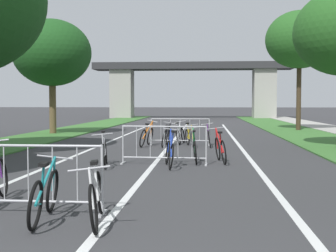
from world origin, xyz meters
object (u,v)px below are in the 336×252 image
crowd_barrier_third (180,132)px  bicycle_black_3 (166,137)px  tree_left_pine_near (52,53)px  tree_right_oak_near (300,40)px  bicycle_teal_5 (45,195)px  bicycle_orange_8 (147,136)px  crowd_barrier_second (164,145)px  bicycle_purple_1 (209,137)px  bicycle_red_6 (220,149)px  bicycle_blue_7 (170,152)px  bicycle_yellow_4 (190,137)px  bicycle_white_9 (96,197)px  bicycle_silver_10 (180,135)px  bicycle_green_2 (195,149)px  crowd_barrier_nearest (28,179)px  bicycle_silver_0 (105,152)px

crowd_barrier_third → bicycle_black_3: (-0.50, -0.57, -0.15)m
tree_left_pine_near → tree_right_oak_near: 14.14m
bicycle_teal_5 → bicycle_orange_8: size_ratio=0.95×
crowd_barrier_second → bicycle_purple_1: crowd_barrier_second is taller
bicycle_red_6 → bicycle_blue_7: 1.69m
bicycle_red_6 → tree_left_pine_near: bearing=120.5°
bicycle_blue_7 → bicycle_yellow_4: bearing=76.9°
bicycle_red_6 → tree_right_oak_near: bearing=63.2°
crowd_barrier_second → bicycle_yellow_4: bearing=84.1°
bicycle_white_9 → bicycle_teal_5: bearing=-13.9°
bicycle_red_6 → bicycle_white_9: size_ratio=0.95×
bicycle_orange_8 → bicycle_white_9: (0.73, -11.14, -0.01)m
crowd_barrier_second → bicycle_blue_7: bearing=-69.6°
tree_left_pine_near → crowd_barrier_third: (7.05, -5.64, -3.75)m
bicycle_white_9 → bicycle_silver_10: size_ratio=1.06×
crowd_barrier_third → bicycle_orange_8: bearing=-156.5°
crowd_barrier_second → bicycle_teal_5: 6.14m
bicycle_purple_1 → bicycle_green_2: size_ratio=0.99×
bicycle_black_3 → bicycle_blue_7: bicycle_blue_7 is taller
tree_left_pine_near → bicycle_silver_10: size_ratio=3.70×
crowd_barrier_nearest → bicycle_purple_1: crowd_barrier_nearest is taller
bicycle_purple_1 → bicycle_red_6: bearing=92.9°
bicycle_purple_1 → crowd_barrier_second: bearing=75.7°
bicycle_blue_7 → bicycle_black_3: bearing=86.1°
bicycle_silver_0 → bicycle_silver_10: 6.81m
bicycle_black_3 → bicycle_orange_8: (-0.76, 0.02, 0.01)m
bicycle_yellow_4 → bicycle_white_9: bicycle_yellow_4 is taller
tree_right_oak_near → bicycle_white_9: size_ratio=4.07×
crowd_barrier_nearest → crowd_barrier_third: 11.31m
tree_right_oak_near → bicycle_blue_7: tree_right_oak_near is taller
bicycle_black_3 → bicycle_white_9: bicycle_black_3 is taller
crowd_barrier_second → bicycle_orange_8: 5.17m
tree_right_oak_near → bicycle_green_2: bearing=-111.5°
crowd_barrier_third → bicycle_yellow_4: crowd_barrier_third is taller
crowd_barrier_second → bicycle_silver_10: bearing=88.9°
crowd_barrier_nearest → bicycle_red_6: bearing=63.0°
bicycle_silver_10 → bicycle_silver_0: bearing=-96.6°
crowd_barrier_third → bicycle_orange_8: (-1.25, -0.54, -0.14)m
bicycle_yellow_4 → bicycle_teal_5: bicycle_yellow_4 is taller
crowd_barrier_second → bicycle_yellow_4: crowd_barrier_second is taller
bicycle_teal_5 → bicycle_red_6: bearing=61.0°
bicycle_red_6 → bicycle_silver_10: bicycle_red_6 is taller
bicycle_white_9 → bicycle_silver_10: (0.51, 12.19, -0.01)m
tree_right_oak_near → bicycle_red_6: tree_right_oak_near is taller
crowd_barrier_nearest → bicycle_purple_1: (2.82, 10.72, -0.15)m
bicycle_purple_1 → bicycle_green_2: (-0.43, -4.63, 0.00)m
bicycle_silver_0 → bicycle_purple_1: (2.77, 5.64, -0.00)m
bicycle_teal_5 → bicycle_red_6: (2.69, 6.54, 0.01)m
crowd_barrier_third → bicycle_green_2: crowd_barrier_third is taller
bicycle_silver_0 → bicycle_black_3: (1.15, 5.54, 0.00)m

